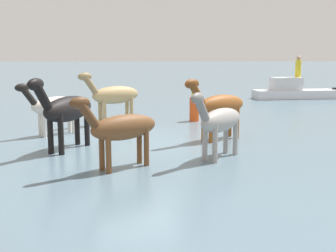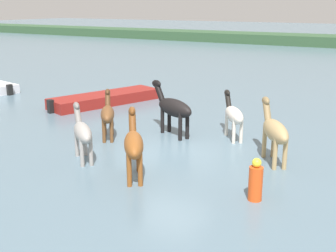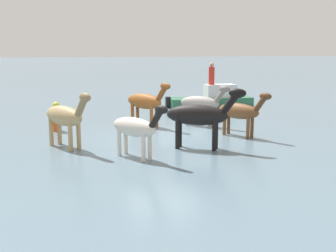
% 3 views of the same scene
% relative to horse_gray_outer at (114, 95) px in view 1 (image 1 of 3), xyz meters
% --- Properties ---
extents(ground_plane, '(215.99, 215.99, 0.00)m').
position_rel_horse_gray_outer_xyz_m(ground_plane, '(-3.32, -0.81, -1.04)').
color(ground_plane, slate).
extents(horse_gray_outer, '(1.69, 2.21, 1.89)m').
position_rel_horse_gray_outer_xyz_m(horse_gray_outer, '(0.00, 0.00, 0.00)').
color(horse_gray_outer, tan).
rests_on(horse_gray_outer, ground_plane).
extents(horse_dark_mare, '(1.72, 2.13, 1.85)m').
position_rel_horse_gray_outer_xyz_m(horse_dark_mare, '(-3.08, -3.30, -0.02)').
color(horse_dark_mare, brown).
rests_on(horse_dark_mare, ground_plane).
extents(horse_dun_straggler, '(1.57, 1.93, 1.68)m').
position_rel_horse_gray_outer_xyz_m(horse_dun_straggler, '(-6.15, -0.60, -0.11)').
color(horse_dun_straggler, brown).
rests_on(horse_dun_straggler, ground_plane).
extents(horse_pinto_flank, '(2.46, 1.45, 1.98)m').
position_rel_horse_gray_outer_xyz_m(horse_pinto_flank, '(-4.21, 0.94, 0.05)').
color(horse_pinto_flank, black).
rests_on(horse_pinto_flank, ground_plane).
extents(horse_chestnut_trailing, '(1.90, 1.65, 1.70)m').
position_rel_horse_gray_outer_xyz_m(horse_chestnut_trailing, '(-5.33, -2.93, -0.11)').
color(horse_chestnut_trailing, '#9E9993').
rests_on(horse_chestnut_trailing, ground_plane).
extents(horse_lead, '(1.59, 1.89, 1.67)m').
position_rel_horse_gray_outer_xyz_m(horse_lead, '(-2.07, 1.70, -0.12)').
color(horse_lead, silver).
rests_on(horse_lead, ground_plane).
extents(boat_tender_starboard, '(1.65, 4.86, 1.34)m').
position_rel_horse_gray_outer_xyz_m(boat_tender_starboard, '(8.06, -9.43, -0.73)').
color(boat_tender_starboard, silver).
rests_on(boat_tender_starboard, ground_plane).
extents(person_watcher_seated, '(0.32, 0.32, 1.19)m').
position_rel_horse_gray_outer_xyz_m(person_watcher_seated, '(8.18, -9.68, 0.69)').
color(person_watcher_seated, yellow).
rests_on(person_watcher_seated, boat_tender_starboard).
extents(buoy_channel_marker, '(0.36, 0.36, 1.14)m').
position_rel_horse_gray_outer_xyz_m(buoy_channel_marker, '(0.47, -2.98, -0.53)').
color(buoy_channel_marker, '#E54C19').
rests_on(buoy_channel_marker, ground_plane).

